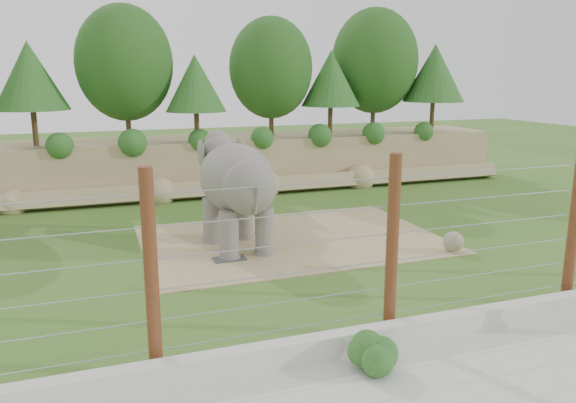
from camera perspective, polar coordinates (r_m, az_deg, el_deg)
name	(u,v)px	position (r m, az deg, el deg)	size (l,w,h in m)	color
ground	(311,269)	(16.58, 2.37, -6.85)	(90.00, 90.00, 0.00)	#35661D
back_embankment	(225,108)	(27.94, -6.40, 9.42)	(30.00, 5.52, 8.77)	#94805F
dirt_patch	(292,239)	(19.41, 0.39, -3.86)	(10.00, 7.00, 0.02)	tan
drain_grate	(229,259)	(17.42, -6.00, -5.80)	(1.00, 0.60, 0.03)	#262628
elephant	(237,194)	(18.10, -5.25, 0.72)	(1.91, 4.45, 3.60)	#68635D
stone_ball	(453,242)	(18.70, 16.45, -3.95)	(0.67, 0.67, 0.67)	gray
retaining_wall	(401,333)	(12.36, 11.39, -12.97)	(26.00, 0.35, 0.50)	beige
walkway	(459,393)	(11.03, 16.96, -18.12)	(26.00, 4.00, 0.01)	beige
barrier_fence	(392,247)	(12.12, 10.53, -4.56)	(20.26, 0.26, 4.00)	#532315
walkway_shrub	(373,353)	(11.18, 8.68, -14.93)	(0.77, 0.77, 0.77)	#20561D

